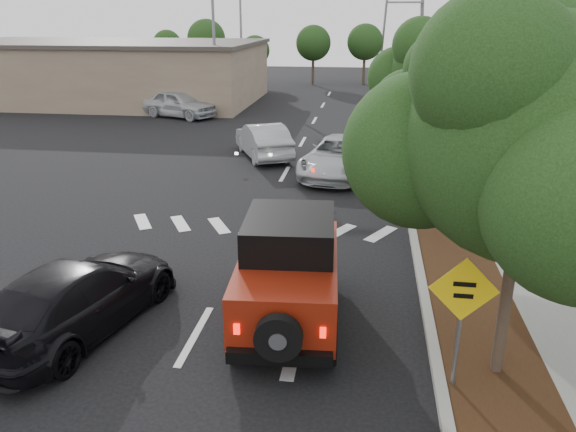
% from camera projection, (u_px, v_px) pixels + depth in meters
% --- Properties ---
extents(ground, '(120.00, 120.00, 0.00)m').
position_uv_depth(ground, '(195.00, 335.00, 11.07)').
color(ground, black).
rests_on(ground, ground).
extents(curb, '(0.20, 70.00, 0.15)m').
position_uv_depth(curb, '(403.00, 177.00, 21.60)').
color(curb, '#9E9B93').
rests_on(curb, ground).
extents(planting_strip, '(1.80, 70.00, 0.12)m').
position_uv_depth(planting_strip, '(429.00, 178.00, 21.47)').
color(planting_strip, black).
rests_on(planting_strip, ground).
extents(sidewalk, '(2.00, 70.00, 0.12)m').
position_uv_depth(sidewalk, '(481.00, 180.00, 21.22)').
color(sidewalk, gray).
rests_on(sidewalk, ground).
extents(hedge, '(0.80, 70.00, 0.80)m').
position_uv_depth(hedge, '(520.00, 173.00, 20.91)').
color(hedge, black).
rests_on(hedge, ground).
extents(commercial_building, '(22.00, 12.00, 4.00)m').
position_uv_depth(commercial_building, '(102.00, 72.00, 40.46)').
color(commercial_building, '#7D6756').
rests_on(commercial_building, ground).
extents(transmission_tower, '(7.00, 4.00, 28.00)m').
position_uv_depth(transmission_tower, '(399.00, 79.00, 54.96)').
color(transmission_tower, slate).
rests_on(transmission_tower, ground).
extents(street_tree_near, '(3.80, 3.80, 5.92)m').
position_uv_depth(street_tree_near, '(495.00, 375.00, 9.85)').
color(street_tree_near, black).
rests_on(street_tree_near, ground).
extents(street_tree_mid, '(3.20, 3.20, 5.32)m').
position_uv_depth(street_tree_mid, '(446.00, 231.00, 16.37)').
color(street_tree_mid, black).
rests_on(street_tree_mid, ground).
extents(street_tree_far, '(3.40, 3.40, 5.62)m').
position_uv_depth(street_tree_far, '(427.00, 173.00, 22.42)').
color(street_tree_far, black).
rests_on(street_tree_far, ground).
extents(light_pole_a, '(2.00, 0.22, 9.00)m').
position_uv_depth(light_pole_a, '(217.00, 112.00, 36.15)').
color(light_pole_a, slate).
rests_on(light_pole_a, ground).
extents(light_pole_b, '(2.00, 0.22, 9.00)m').
position_uv_depth(light_pole_b, '(243.00, 89.00, 47.45)').
color(light_pole_b, slate).
rests_on(light_pole_b, ground).
extents(red_jeep, '(2.17, 4.40, 2.21)m').
position_uv_depth(red_jeep, '(289.00, 269.00, 11.34)').
color(red_jeep, black).
rests_on(red_jeep, ground).
extents(silver_suv_ahead, '(3.33, 5.63, 1.47)m').
position_uv_depth(silver_suv_ahead, '(340.00, 157.00, 21.87)').
color(silver_suv_ahead, '#B7BBC0').
rests_on(silver_suv_ahead, ground).
extents(black_suv_oncoming, '(3.03, 5.25, 1.43)m').
position_uv_depth(black_suv_oncoming, '(77.00, 296.00, 11.08)').
color(black_suv_oncoming, black).
rests_on(black_suv_oncoming, ground).
extents(silver_sedan_oncoming, '(3.35, 4.79, 1.50)m').
position_uv_depth(silver_sedan_oncoming, '(263.00, 140.00, 24.64)').
color(silver_sedan_oncoming, '#A8AAAF').
rests_on(silver_sedan_oncoming, ground).
extents(parked_suv, '(5.21, 3.67, 1.65)m').
position_uv_depth(parked_suv, '(179.00, 104.00, 34.16)').
color(parked_suv, '#B6B9BF').
rests_on(parked_suv, ground).
extents(speed_hump_sign, '(1.09, 0.09, 2.32)m').
position_uv_depth(speed_hump_sign, '(462.00, 306.00, 8.91)').
color(speed_hump_sign, slate).
rests_on(speed_hump_sign, ground).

